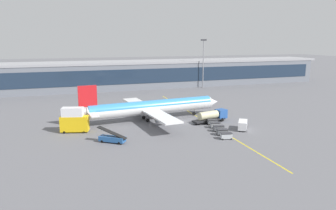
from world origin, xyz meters
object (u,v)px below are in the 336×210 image
belt_loader (112,138)px  baggage_cart_4 (212,122)px  crew_van (243,125)px  baggage_cart_1 (222,132)px  catering_lift (74,120)px  baggage_cart_2 (219,128)px  fuel_tanker (212,116)px  baggage_cart_0 (226,136)px  main_airliner (152,107)px  baggage_cart_3 (215,125)px

belt_loader → baggage_cart_4: 29.00m
crew_van → baggage_cart_1: bearing=-161.8°
catering_lift → baggage_cart_2: (34.51, -11.09, -2.28)m
fuel_tanker → baggage_cart_0: (-4.03, -15.19, -0.96)m
catering_lift → crew_van: catering_lift is taller
belt_loader → catering_lift: (-7.61, 11.27, 2.07)m
fuel_tanker → belt_loader: 30.94m
main_airliner → baggage_cart_4: 17.74m
fuel_tanker → catering_lift: 37.25m
belt_loader → crew_van: bearing=-1.0°
catering_lift → baggage_cart_2: bearing=-17.8°
baggage_cart_1 → baggage_cart_2: (0.69, 3.12, 0.00)m
crew_van → baggage_cart_3: (-5.78, 3.89, -0.53)m
fuel_tanker → baggage_cart_0: size_ratio=3.80×
fuel_tanker → baggage_cart_2: 9.38m
baggage_cart_2 → baggage_cart_3: 3.20m
baggage_cart_1 → baggage_cart_4: 9.60m
baggage_cart_2 → baggage_cart_4: same height
baggage_cart_0 → baggage_cart_4: size_ratio=1.00×
fuel_tanker → crew_van: 10.44m
belt_loader → baggage_cart_2: 26.90m
main_airliner → belt_loader: bearing=-130.2°
catering_lift → baggage_cart_0: bearing=-27.6°
belt_loader → crew_van: (33.37, -0.59, 0.32)m
main_airliner → fuel_tanker: (15.38, -7.65, -2.00)m
baggage_cart_1 → baggage_cart_3: 6.40m
crew_van → baggage_cart_2: (-6.47, 0.77, -0.53)m
belt_loader → catering_lift: catering_lift is taller
crew_van → baggage_cart_2: 6.54m
baggage_cart_3 → baggage_cart_4: (0.69, 3.12, 0.00)m
baggage_cart_0 → baggage_cart_3: same height
baggage_cart_2 → belt_loader: bearing=-179.6°
baggage_cart_0 → baggage_cart_3: 9.60m
baggage_cart_3 → baggage_cart_2: bearing=-102.4°
main_airliner → crew_van: size_ratio=8.41×
catering_lift → baggage_cart_4: 36.28m
baggage_cart_1 → baggage_cart_3: (1.38, 6.25, 0.00)m
belt_loader → baggage_cart_2: (26.90, 0.18, -0.21)m
baggage_cart_3 → baggage_cart_4: size_ratio=1.00×
baggage_cart_2 → baggage_cart_4: bearing=77.6°
belt_loader → baggage_cart_1: bearing=-6.4°
belt_loader → catering_lift: size_ratio=0.87×
main_airliner → fuel_tanker: 17.29m
catering_lift → baggage_cart_3: bearing=-12.8°
belt_loader → crew_van: size_ratio=1.19×
baggage_cart_2 → baggage_cart_4: (1.38, 6.25, 0.00)m
baggage_cart_1 → baggage_cart_4: size_ratio=1.00×
fuel_tanker → baggage_cart_3: 6.21m
crew_van → baggage_cart_3: size_ratio=1.82×
main_airliner → baggage_cart_1: bearing=-58.6°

